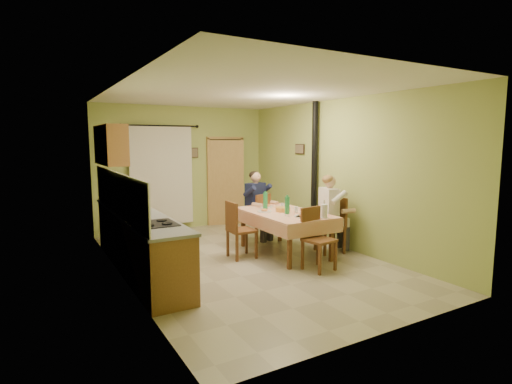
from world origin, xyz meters
TOP-DOWN VIEW (x-y plane):
  - floor at (0.00, 0.00)m, footprint 4.00×6.00m
  - room_shell at (0.00, 0.00)m, footprint 4.04×6.04m
  - kitchen_run at (-1.71, 0.40)m, footprint 0.64×3.64m
  - upper_cabinets at (-1.82, 1.70)m, footprint 0.35×1.40m
  - curtain at (-0.55, 2.90)m, footprint 1.70×0.07m
  - doorway at (1.04, 2.92)m, footprint 0.96×0.27m
  - dining_table at (0.81, 0.05)m, footprint 1.14×1.88m
  - tableware at (0.82, -0.05)m, footprint 0.83×1.60m
  - chair_far at (0.84, 1.09)m, footprint 0.52×0.52m
  - chair_near at (0.75, -0.99)m, footprint 0.48×0.48m
  - chair_right at (1.59, -0.30)m, footprint 0.53×0.53m
  - chair_left at (0.01, 0.21)m, footprint 0.44×0.44m
  - man_far at (0.84, 1.10)m, footprint 0.64×0.57m
  - man_right at (1.58, -0.29)m, footprint 0.54×0.63m
  - stove_flue at (1.90, 0.60)m, footprint 0.24×0.24m
  - picture_back at (0.25, 2.97)m, footprint 0.19×0.03m
  - picture_right at (1.97, 1.20)m, footprint 0.03×0.31m

SIDE VIEW (x-z plane):
  - floor at x=0.00m, z-range -0.01..0.01m
  - chair_far at x=0.84m, z-range -0.20..0.78m
  - chair_near at x=0.75m, z-range -0.20..0.78m
  - chair_left at x=0.01m, z-range -0.20..0.79m
  - chair_right at x=1.59m, z-range -0.21..0.80m
  - dining_table at x=0.81m, z-range 0.00..0.76m
  - kitchen_run at x=-1.71m, z-range -0.30..1.26m
  - tableware at x=0.82m, z-range 0.66..0.99m
  - man_far at x=0.84m, z-range 0.18..1.57m
  - man_right at x=1.58m, z-range 0.18..1.57m
  - stove_flue at x=1.90m, z-range -0.38..2.42m
  - doorway at x=1.04m, z-range -0.02..2.13m
  - curtain at x=-0.55m, z-range 0.15..2.37m
  - picture_back at x=0.25m, z-range 1.64..1.86m
  - room_shell at x=0.00m, z-range 0.41..3.23m
  - picture_right at x=1.97m, z-range 1.75..1.96m
  - upper_cabinets at x=-1.82m, z-range 1.60..2.30m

